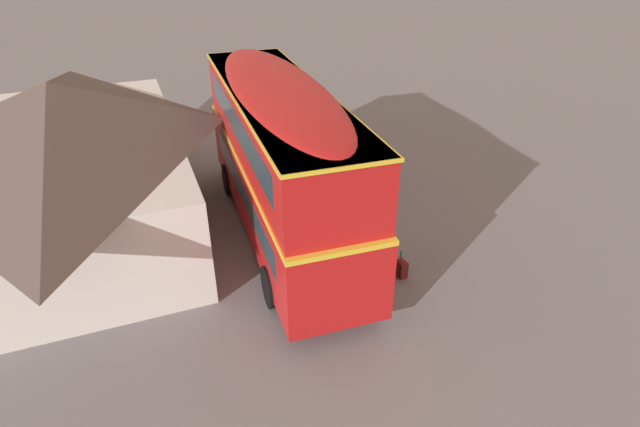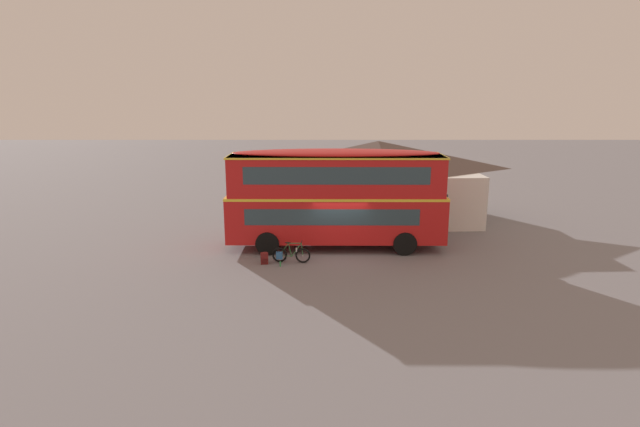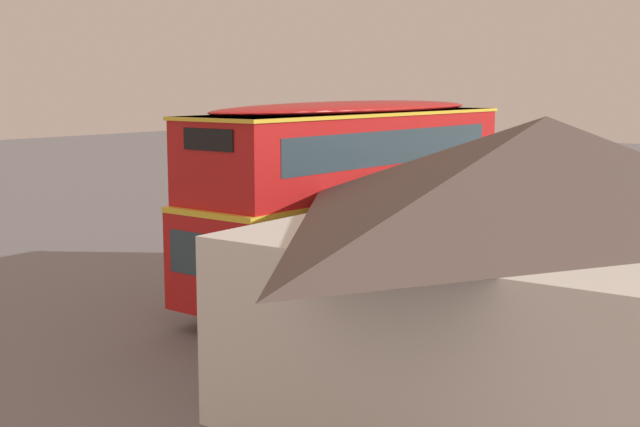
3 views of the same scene
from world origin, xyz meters
name	(u,v)px [view 2 (image 2 of 3)]	position (x,y,z in m)	size (l,w,h in m)	color
ground_plane	(339,255)	(0.00, 0.00, 0.00)	(120.00, 120.00, 0.00)	slate
double_decker_bus	(335,194)	(-0.16, 1.23, 2.64)	(10.33, 2.71, 4.79)	black
touring_bicycle	(289,255)	(-2.26, -1.07, 0.37)	(1.73, 0.46, 0.97)	black
backpack_on_ground	(263,258)	(-3.37, -1.24, 0.28)	(0.36, 0.32, 0.54)	maroon
water_bottle_green_metal	(279,264)	(-2.64, -1.60, 0.12)	(0.07, 0.07, 0.26)	green
pub_building	(376,179)	(2.49, 7.24, 2.37)	(11.69, 7.43, 4.63)	silver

